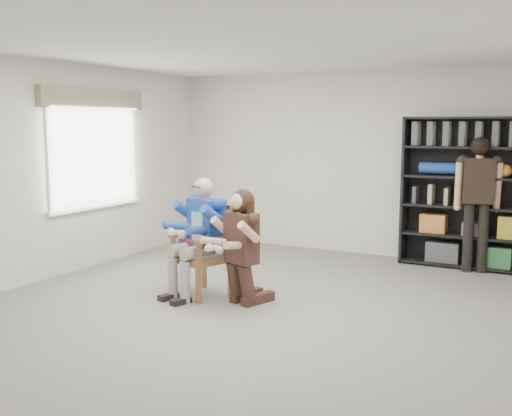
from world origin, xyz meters
The scene contains 8 objects.
room_shell centered at (0.00, 0.00, 1.40)m, with size 6.00×7.00×2.80m, color silver, non-canonical shape.
floor centered at (0.00, 0.00, 0.00)m, with size 6.00×7.00×0.01m, color slate.
window_left centered at (-2.95, 1.00, 1.63)m, with size 0.16×2.00×1.75m, color white, non-canonical shape.
armchair centered at (-0.81, 0.38, 0.54)m, with size 0.62×0.60×1.08m, color brown, non-canonical shape.
seated_man centered at (-0.81, 0.38, 0.70)m, with size 0.60×0.84×1.40m, color #143B9A, non-canonical shape.
kneeling_woman centered at (-0.23, 0.26, 0.64)m, with size 0.54×0.86×1.28m, color #3A241F, non-canonical shape.
bookshelf centered at (1.70, 3.28, 1.05)m, with size 1.80×0.38×2.10m, color black, non-canonical shape.
standing_man centered at (1.85, 3.08, 0.91)m, with size 0.56×0.31×1.82m, color black, non-canonical shape.
Camera 1 is at (2.95, -5.34, 1.99)m, focal length 42.00 mm.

